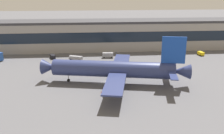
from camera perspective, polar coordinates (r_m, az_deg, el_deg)
ground_plane at (r=94.67m, az=-1.62°, el=-3.41°), size 600.00×600.00×0.00m
terminal_building at (r=143.50m, az=-2.90°, el=7.09°), size 157.66×16.89×16.08m
airliner at (r=91.73m, az=0.76°, el=-0.50°), size 52.96×45.15×17.58m
follow_me_car at (r=128.91m, az=-12.95°, el=2.31°), size 3.22×4.78×1.85m
belt_loader at (r=124.24m, az=-8.08°, el=2.05°), size 6.65×4.50×1.95m
baggage_tug at (r=138.96m, az=19.04°, el=2.87°), size 2.68×3.92×1.85m
crew_van at (r=126.95m, az=-0.88°, el=2.70°), size 5.35×2.59×2.55m
traffic_cone_0 at (r=85.33m, az=-2.34°, el=-5.58°), size 0.52×0.52×0.65m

